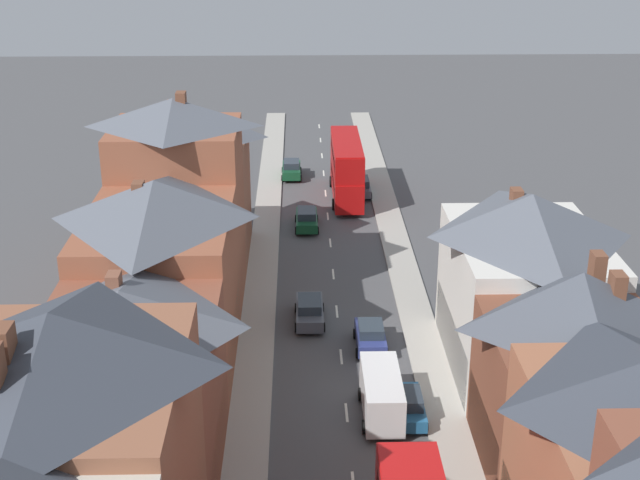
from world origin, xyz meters
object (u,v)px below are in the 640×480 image
object	(u,v)px
car_mid_white	(291,169)
car_far_grey	(307,219)
car_near_silver	(407,405)
delivery_van	(382,394)
double_decker_bus_mid_street	(347,168)
car_parked_left_b	(360,186)
car_parked_right_b	(310,310)
car_parked_left_a	(370,336)

from	to	relation	value
car_mid_white	car_far_grey	size ratio (longest dim) A/B	0.94
car_near_silver	delivery_van	size ratio (longest dim) A/B	0.75
car_mid_white	car_far_grey	world-z (taller)	car_mid_white
double_decker_bus_mid_street	car_parked_left_b	world-z (taller)	double_decker_bus_mid_street
car_parked_right_b	delivery_van	distance (m)	11.45
car_parked_left_a	car_parked_left_b	distance (m)	28.58
double_decker_bus_mid_street	car_parked_right_b	bearing A→B (deg)	-98.50
double_decker_bus_mid_street	car_parked_right_b	xyz separation A→B (m)	(-3.59, -24.02, -1.98)
car_parked_left_a	car_parked_left_b	size ratio (longest dim) A/B	0.87
car_mid_white	car_far_grey	bearing A→B (deg)	-84.51
car_near_silver	delivery_van	world-z (taller)	delivery_van
double_decker_bus_mid_street	delivery_van	bearing A→B (deg)	-89.99
car_far_grey	double_decker_bus_mid_street	bearing A→B (deg)	63.90
car_parked_left_b	car_parked_right_b	xyz separation A→B (m)	(-4.90, -25.03, 0.04)
car_near_silver	car_far_grey	bearing A→B (deg)	99.98
double_decker_bus_mid_street	car_parked_left_a	bearing A→B (deg)	-89.98
car_parked_left_a	car_mid_white	xyz separation A→B (m)	(-4.90, 33.73, 0.01)
double_decker_bus_mid_street	car_parked_right_b	distance (m)	24.37
car_parked_right_b	delivery_van	bearing A→B (deg)	-71.66
car_parked_left_a	car_mid_white	world-z (taller)	car_mid_white
double_decker_bus_mid_street	car_parked_left_b	size ratio (longest dim) A/B	2.42
double_decker_bus_mid_street	car_parked_left_a	size ratio (longest dim) A/B	2.77
car_parked_left_a	car_far_grey	xyz separation A→B (m)	(-3.60, 20.20, -0.01)
double_decker_bus_mid_street	car_parked_left_b	bearing A→B (deg)	37.77
car_near_silver	delivery_van	distance (m)	1.44
car_near_silver	car_parked_right_b	distance (m)	12.18
car_parked_left_b	car_parked_right_b	distance (m)	25.51
double_decker_bus_mid_street	car_parked_left_b	distance (m)	2.61
car_far_grey	car_parked_right_b	size ratio (longest dim) A/B	0.99
car_parked_left_b	car_near_silver	bearing A→B (deg)	-90.00
car_near_silver	car_far_grey	size ratio (longest dim) A/B	0.88
car_near_silver	car_parked_right_b	bearing A→B (deg)	113.72
car_parked_right_b	delivery_van	size ratio (longest dim) A/B	0.87
car_parked_left_a	delivery_van	bearing A→B (deg)	-90.00
car_parked_left_b	car_parked_right_b	bearing A→B (deg)	-101.08
car_parked_right_b	delivery_van	xyz separation A→B (m)	(3.60, -10.86, 0.50)
car_parked_left_b	car_far_grey	size ratio (longest dim) A/B	1.01
double_decker_bus_mid_street	car_parked_right_b	world-z (taller)	double_decker_bus_mid_street
car_near_silver	car_parked_left_a	world-z (taller)	car_parked_left_a
car_parked_left_a	double_decker_bus_mid_street	bearing A→B (deg)	90.02
car_near_silver	car_parked_right_b	size ratio (longest dim) A/B	0.87
double_decker_bus_mid_street	car_mid_white	world-z (taller)	double_decker_bus_mid_street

